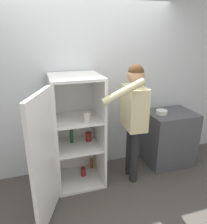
% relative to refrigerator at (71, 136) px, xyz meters
% --- Properties ---
extents(ground_plane, '(12.00, 12.00, 0.00)m').
position_rel_refrigerator_xyz_m(ground_plane, '(0.36, -0.52, -0.78)').
color(ground_plane, '#4C4742').
extents(wall_back, '(7.00, 0.06, 2.55)m').
position_rel_refrigerator_xyz_m(wall_back, '(0.36, 0.46, 0.50)').
color(wall_back, silver).
rests_on(wall_back, ground_plane).
extents(refrigerator, '(0.96, 1.26, 1.56)m').
position_rel_refrigerator_xyz_m(refrigerator, '(0.00, 0.00, 0.00)').
color(refrigerator, white).
rests_on(refrigerator, ground_plane).
extents(person, '(0.68, 0.59, 1.70)m').
position_rel_refrigerator_xyz_m(person, '(0.86, -0.10, 0.30)').
color(person, '#262628').
rests_on(person, ground_plane).
extents(counter, '(0.75, 0.59, 0.88)m').
position_rel_refrigerator_xyz_m(counter, '(1.62, 0.12, -0.34)').
color(counter, '#4C4C51').
rests_on(counter, ground_plane).
extents(bowl, '(0.17, 0.17, 0.06)m').
position_rel_refrigerator_xyz_m(bowl, '(1.44, 0.11, 0.14)').
color(bowl, white).
rests_on(bowl, counter).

